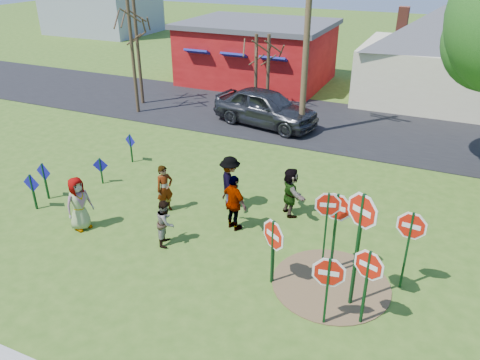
# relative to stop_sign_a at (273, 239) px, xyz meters

# --- Properties ---
(ground) EXTENTS (120.00, 120.00, 0.00)m
(ground) POSITION_rel_stop_sign_a_xyz_m (-3.00, 1.57, -1.39)
(ground) COLOR #395D1A
(ground) RESTS_ON ground
(road) EXTENTS (120.00, 7.50, 0.04)m
(road) POSITION_rel_stop_sign_a_xyz_m (-3.00, 13.07, -1.37)
(road) COLOR black
(road) RESTS_ON ground
(dirt_patch) EXTENTS (3.20, 3.20, 0.03)m
(dirt_patch) POSITION_rel_stop_sign_a_xyz_m (1.50, 0.57, -1.38)
(dirt_patch) COLOR brown
(dirt_patch) RESTS_ON ground
(red_building) EXTENTS (9.40, 7.69, 3.90)m
(red_building) POSITION_rel_stop_sign_a_xyz_m (-8.50, 19.57, 0.57)
(red_building) COLOR maroon
(red_building) RESTS_ON ground
(cream_house) EXTENTS (9.40, 9.40, 6.50)m
(cream_house) POSITION_rel_stop_sign_a_xyz_m (2.50, 19.57, 1.53)
(cream_house) COLOR beige
(cream_house) RESTS_ON ground
(stop_sign_a) EXTENTS (0.98, 0.63, 2.10)m
(stop_sign_a) POSITION_rel_stop_sign_a_xyz_m (0.00, 0.00, 0.00)
(stop_sign_a) COLOR #0F3919
(stop_sign_a) RESTS_ON ground
(stop_sign_b) EXTENTS (0.89, 0.27, 2.77)m
(stop_sign_b) POSITION_rel_stop_sign_a_xyz_m (1.17, 0.77, 0.64)
(stop_sign_b) COLOR #0F3919
(stop_sign_b) RESTS_ON ground
(stop_sign_c) EXTENTS (1.04, 0.62, 3.36)m
(stop_sign_c) POSITION_rel_stop_sign_a_xyz_m (2.14, 0.02, 0.98)
(stop_sign_c) COLOR #0F3919
(stop_sign_c) RESTS_ON ground
(stop_sign_d) EXTENTS (1.03, 0.12, 2.45)m
(stop_sign_d) POSITION_rel_stop_sign_a_xyz_m (3.23, 1.24, 0.36)
(stop_sign_d) COLOR #0F3919
(stop_sign_d) RESTS_ON ground
(stop_sign_e) EXTENTS (1.06, 0.19, 2.05)m
(stop_sign_e) POSITION_rel_stop_sign_a_xyz_m (1.71, -0.93, -0.02)
(stop_sign_e) COLOR #0F3919
(stop_sign_e) RESTS_ON ground
(stop_sign_f) EXTENTS (0.98, 0.36, 2.23)m
(stop_sign_f) POSITION_rel_stop_sign_a_xyz_m (2.52, -0.55, 0.18)
(stop_sign_f) COLOR #0F3919
(stop_sign_f) RESTS_ON ground
(stop_sign_g) EXTENTS (1.08, 0.19, 2.57)m
(stop_sign_g) POSITION_rel_stop_sign_a_xyz_m (1.33, 1.23, 0.39)
(stop_sign_g) COLOR #0F3919
(stop_sign_g) RESTS_ON ground
(blue_diamond_a) EXTENTS (0.68, 0.07, 1.34)m
(blue_diamond_a) POSITION_rel_stop_sign_a_xyz_m (-8.92, 0.35, -0.56)
(blue_diamond_a) COLOR #0F3919
(blue_diamond_a) RESTS_ON ground
(blue_diamond_b) EXTENTS (0.68, 0.07, 1.42)m
(blue_diamond_b) POSITION_rel_stop_sign_a_xyz_m (-9.09, 1.09, -0.51)
(blue_diamond_b) COLOR #0F3919
(blue_diamond_b) RESTS_ON ground
(blue_diamond_c) EXTENTS (0.58, 0.21, 1.08)m
(blue_diamond_c) POSITION_rel_stop_sign_a_xyz_m (-8.09, 2.88, -0.73)
(blue_diamond_c) COLOR #0F3919
(blue_diamond_c) RESTS_ON ground
(blue_diamond_d) EXTENTS (0.58, 0.17, 1.27)m
(blue_diamond_d) POSITION_rel_stop_sign_a_xyz_m (-8.25, 5.02, -0.60)
(blue_diamond_d) COLOR #0F3919
(blue_diamond_d) RESTS_ON ground
(person_a) EXTENTS (0.81, 1.01, 1.81)m
(person_a) POSITION_rel_stop_sign_a_xyz_m (-6.60, 0.04, -0.49)
(person_a) COLOR #495890
(person_a) RESTS_ON ground
(person_b) EXTENTS (0.65, 0.73, 1.69)m
(person_b) POSITION_rel_stop_sign_a_xyz_m (-4.73, 2.13, -0.55)
(person_b) COLOR #2B7975
(person_b) RESTS_ON ground
(person_c) EXTENTS (0.76, 0.86, 1.48)m
(person_c) POSITION_rel_stop_sign_a_xyz_m (-3.63, 0.44, -0.65)
(person_c) COLOR #8E5F3F
(person_c) RESTS_ON ground
(person_d) EXTENTS (1.27, 1.43, 1.92)m
(person_d) POSITION_rel_stop_sign_a_xyz_m (-2.79, 3.23, -0.43)
(person_d) COLOR #2D2D31
(person_d) RESTS_ON ground
(person_e) EXTENTS (1.20, 0.89, 1.89)m
(person_e) POSITION_rel_stop_sign_a_xyz_m (-2.07, 2.04, -0.44)
(person_e) COLOR #502D5E
(person_e) RESTS_ON ground
(person_f) EXTENTS (1.39, 1.57, 1.72)m
(person_f) POSITION_rel_stop_sign_a_xyz_m (-0.74, 3.65, -0.53)
(person_f) COLOR #1E4A30
(person_f) RESTS_ON ground
(suv) EXTENTS (5.76, 3.21, 1.85)m
(suv) POSITION_rel_stop_sign_a_xyz_m (-4.76, 11.56, -0.42)
(suv) COLOR #2D2C32
(suv) RESTS_ON road
(utility_pole) EXTENTS (2.19, 0.63, 9.10)m
(utility_pole) POSITION_rel_stop_sign_a_xyz_m (-2.68, 11.02, 3.40)
(utility_pole) COLOR #4C3823
(utility_pole) RESTS_ON ground
(bare_tree_west) EXTENTS (1.80, 1.80, 6.00)m
(bare_tree_west) POSITION_rel_stop_sign_a_xyz_m (-12.63, 12.11, 2.49)
(bare_tree_west) COLOR #382819
(bare_tree_west) RESTS_ON ground
(bare_tree_east) EXTENTS (1.80, 1.80, 4.12)m
(bare_tree_east) POSITION_rel_stop_sign_a_xyz_m (-6.22, 13.78, 1.28)
(bare_tree_east) COLOR #382819
(bare_tree_east) RESTS_ON ground
(bare_tree_mid) EXTENTS (1.80, 1.80, 6.27)m
(bare_tree_mid) POSITION_rel_stop_sign_a_xyz_m (-11.93, 10.66, 2.66)
(bare_tree_mid) COLOR #382819
(bare_tree_mid) RESTS_ON ground
(bare_tree_extra) EXTENTS (1.80, 1.80, 4.14)m
(bare_tree_extra) POSITION_rel_stop_sign_a_xyz_m (-5.58, 13.95, 1.29)
(bare_tree_extra) COLOR #382819
(bare_tree_extra) RESTS_ON ground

